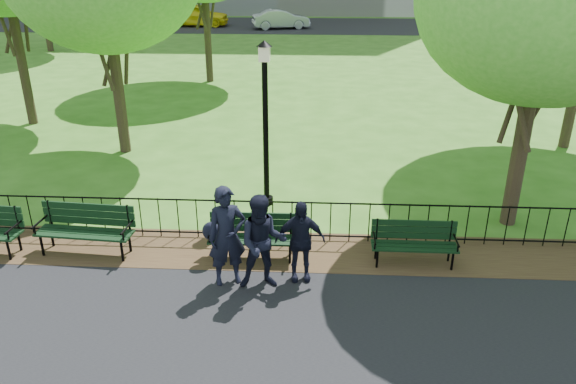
# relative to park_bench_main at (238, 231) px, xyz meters

# --- Properties ---
(ground) EXTENTS (120.00, 120.00, 0.00)m
(ground) POSITION_rel_park_bench_main_xyz_m (0.43, -1.23, -0.59)
(ground) COLOR #33651A
(dirt_strip) EXTENTS (60.00, 1.60, 0.01)m
(dirt_strip) POSITION_rel_park_bench_main_xyz_m (0.43, 0.27, -0.58)
(dirt_strip) COLOR #342115
(dirt_strip) RESTS_ON ground
(far_street) EXTENTS (70.00, 9.00, 0.01)m
(far_street) POSITION_rel_park_bench_main_xyz_m (0.43, 33.77, -0.58)
(far_street) COLOR black
(far_street) RESTS_ON ground
(iron_fence) EXTENTS (24.06, 0.06, 1.00)m
(iron_fence) POSITION_rel_park_bench_main_xyz_m (0.43, 0.77, -0.09)
(iron_fence) COLOR black
(iron_fence) RESTS_ON ground
(park_bench_main) EXTENTS (1.82, 0.55, 0.98)m
(park_bench_main) POSITION_rel_park_bench_main_xyz_m (0.00, 0.00, 0.00)
(park_bench_main) COLOR black
(park_bench_main) RESTS_ON ground
(park_bench_left_a) EXTENTS (1.96, 0.75, 1.09)m
(park_bench_left_a) POSITION_rel_park_bench_main_xyz_m (-3.06, 0.08, 0.04)
(park_bench_left_a) COLOR black
(park_bench_left_a) RESTS_ON ground
(park_bench_right_a) EXTENTS (1.65, 0.53, 0.93)m
(park_bench_right_a) POSITION_rel_park_bench_main_xyz_m (3.43, -0.00, -0.06)
(park_bench_right_a) COLOR black
(park_bench_right_a) RESTS_ON ground
(lamppost) EXTENTS (0.35, 0.35, 3.85)m
(lamppost) POSITION_rel_park_bench_main_xyz_m (0.34, 2.55, 1.51)
(lamppost) COLOR black
(lamppost) RESTS_ON ground
(person_left) EXTENTS (0.80, 0.66, 1.89)m
(person_left) POSITION_rel_park_bench_main_xyz_m (-0.06, -0.89, 0.37)
(person_left) COLOR black
(person_left) RESTS_ON asphalt_path
(person_mid) EXTENTS (0.92, 0.57, 1.79)m
(person_mid) POSITION_rel_park_bench_main_xyz_m (0.59, -0.99, 0.32)
(person_mid) COLOR black
(person_mid) RESTS_ON asphalt_path
(person_right) EXTENTS (0.96, 0.49, 1.58)m
(person_right) POSITION_rel_park_bench_main_xyz_m (1.24, -0.70, 0.21)
(person_right) COLOR black
(person_right) RESTS_ON asphalt_path
(taxi) EXTENTS (4.77, 1.93, 1.62)m
(taxi) POSITION_rel_park_bench_main_xyz_m (-7.59, 32.99, 0.23)
(taxi) COLOR yellow
(taxi) RESTS_ON far_street
(sedan_silver) EXTENTS (4.31, 2.43, 1.34)m
(sedan_silver) POSITION_rel_park_bench_main_xyz_m (-1.25, 31.93, 0.09)
(sedan_silver) COLOR #A7A9AF
(sedan_silver) RESTS_ON far_street
(sedan_dark) EXTENTS (5.39, 3.27, 1.46)m
(sedan_dark) POSITION_rel_park_bench_main_xyz_m (14.23, 31.44, 0.15)
(sedan_dark) COLOR black
(sedan_dark) RESTS_ON far_street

